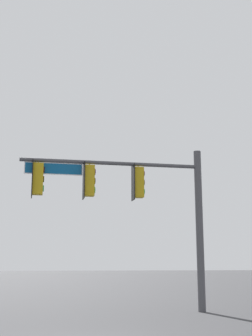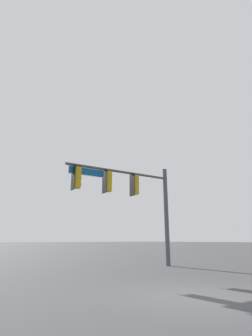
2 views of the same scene
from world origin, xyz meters
name	(u,v)px [view 1 (image 1 of 2)]	position (x,y,z in m)	size (l,w,h in m)	color
signal_pole_near	(135,198)	(-3.75, -6.53, 3.97)	(6.55, 1.43, 5.80)	#47474C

